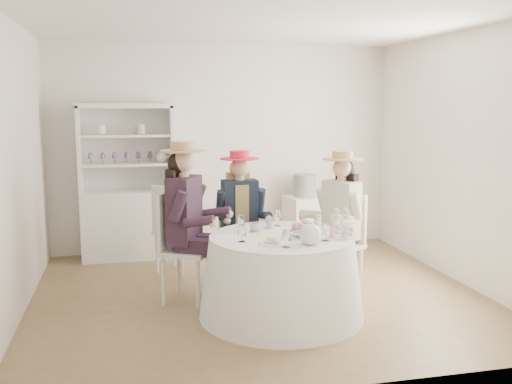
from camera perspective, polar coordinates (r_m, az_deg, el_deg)
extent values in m
plane|color=brown|center=(5.92, 0.22, -10.24)|extent=(4.50, 4.50, 0.00)
plane|color=white|center=(5.65, 0.24, 16.62)|extent=(4.50, 4.50, 0.00)
plane|color=silver|center=(7.58, -3.21, 4.41)|extent=(4.50, 0.00, 4.50)
plane|color=silver|center=(3.72, 7.22, -0.31)|extent=(4.50, 0.00, 4.50)
plane|color=silver|center=(5.57, -22.97, 2.10)|extent=(0.00, 4.50, 4.50)
plane|color=silver|center=(6.51, 19.92, 3.16)|extent=(0.00, 4.50, 4.50)
cone|color=white|center=(5.28, 2.54, -8.47)|extent=(1.51, 1.51, 0.73)
cylinder|color=white|center=(5.18, 2.57, -4.49)|extent=(1.31, 1.31, 0.02)
cube|color=silver|center=(7.36, -12.59, -3.18)|extent=(1.21, 0.65, 0.86)
cube|color=silver|center=(7.41, -12.85, 4.35)|extent=(1.13, 0.27, 1.05)
cube|color=silver|center=(7.20, -12.99, 8.40)|extent=(1.21, 0.65, 0.06)
cube|color=silver|center=(7.24, -17.24, 4.08)|extent=(0.12, 0.43, 1.05)
cube|color=silver|center=(7.24, -8.46, 4.38)|extent=(0.12, 0.43, 1.05)
cube|color=silver|center=(7.24, -12.80, 2.74)|extent=(1.12, 0.59, 0.03)
cube|color=silver|center=(7.21, -12.89, 5.52)|extent=(1.12, 0.59, 0.03)
sphere|color=white|center=(7.24, -9.42, 3.45)|extent=(0.13, 0.13, 0.13)
cube|color=silver|center=(7.67, 4.81, -3.07)|extent=(0.52, 0.52, 0.71)
cylinder|color=black|center=(7.58, 4.86, 0.66)|extent=(0.35, 0.35, 0.30)
cube|color=silver|center=(5.65, -6.89, -5.91)|extent=(0.61, 0.61, 0.04)
cylinder|color=silver|center=(5.50, -5.82, -9.11)|extent=(0.04, 0.04, 0.49)
cylinder|color=silver|center=(5.81, -4.51, -8.08)|extent=(0.04, 0.04, 0.49)
cylinder|color=silver|center=(5.63, -9.25, -8.73)|extent=(0.04, 0.04, 0.49)
cylinder|color=silver|center=(5.94, -7.78, -7.75)|extent=(0.04, 0.04, 0.49)
cube|color=silver|center=(5.66, -8.83, -2.79)|extent=(0.23, 0.39, 0.56)
cube|color=black|center=(5.57, -7.18, -1.77)|extent=(0.39, 0.46, 0.65)
cube|color=black|center=(5.49, -6.01, -5.38)|extent=(0.40, 0.31, 0.13)
cylinder|color=black|center=(5.52, -4.43, -8.88)|extent=(0.11, 0.11, 0.51)
cylinder|color=black|center=(5.32, -7.72, -1.41)|extent=(0.22, 0.18, 0.31)
cube|color=black|center=(5.67, -5.26, -4.90)|extent=(0.40, 0.31, 0.13)
cylinder|color=black|center=(5.70, -3.72, -8.29)|extent=(0.11, 0.11, 0.51)
cylinder|color=black|center=(5.75, -5.89, -0.62)|extent=(0.22, 0.18, 0.31)
cylinder|color=#D8A889|center=(5.51, -7.25, 1.77)|extent=(0.10, 0.10, 0.09)
sphere|color=#D8A889|center=(5.50, -7.28, 3.05)|extent=(0.21, 0.21, 0.21)
sphere|color=black|center=(5.52, -7.75, 2.88)|extent=(0.21, 0.21, 0.21)
cube|color=black|center=(5.57, -8.07, 0.20)|extent=(0.21, 0.28, 0.43)
cylinder|color=tan|center=(5.49, -7.30, 4.09)|extent=(0.45, 0.45, 0.01)
cylinder|color=tan|center=(5.49, -7.31, 4.56)|extent=(0.22, 0.22, 0.09)
cube|color=silver|center=(6.12, -1.57, -5.11)|extent=(0.43, 0.43, 0.04)
cylinder|color=silver|center=(5.99, -2.72, -7.76)|extent=(0.04, 0.04, 0.45)
cylinder|color=silver|center=(6.07, 0.33, -7.53)|extent=(0.04, 0.04, 0.45)
cylinder|color=silver|center=(6.30, -3.39, -6.93)|extent=(0.04, 0.04, 0.45)
cylinder|color=silver|center=(6.37, -0.48, -6.73)|extent=(0.04, 0.04, 0.45)
cube|color=silver|center=(6.23, -1.99, -2.24)|extent=(0.39, 0.05, 0.51)
cube|color=black|center=(6.06, -1.64, -1.58)|extent=(0.38, 0.22, 0.59)
cube|color=tan|center=(6.06, -1.64, -1.58)|extent=(0.15, 0.23, 0.51)
cube|color=black|center=(5.96, -2.16, -4.67)|extent=(0.15, 0.35, 0.12)
cylinder|color=black|center=(5.91, -1.81, -7.89)|extent=(0.10, 0.10, 0.47)
cylinder|color=black|center=(5.96, -3.53, -1.06)|extent=(0.10, 0.18, 0.28)
cube|color=black|center=(6.00, -0.44, -4.57)|extent=(0.15, 0.35, 0.12)
cylinder|color=black|center=(5.95, -0.07, -7.76)|extent=(0.10, 0.10, 0.47)
cylinder|color=black|center=(6.06, 0.40, -0.88)|extent=(0.10, 0.18, 0.28)
cylinder|color=#D8A889|center=(6.01, -1.65, 1.41)|extent=(0.09, 0.09, 0.08)
sphere|color=#D8A889|center=(5.99, -1.65, 2.48)|extent=(0.19, 0.19, 0.19)
sphere|color=tan|center=(6.04, -1.76, 2.38)|extent=(0.19, 0.19, 0.19)
cube|color=tan|center=(6.10, -1.83, 0.17)|extent=(0.25, 0.09, 0.39)
cylinder|color=red|center=(5.98, -1.66, 3.36)|extent=(0.41, 0.41, 0.01)
cylinder|color=red|center=(5.98, -1.66, 3.75)|extent=(0.21, 0.21, 0.08)
cube|color=silver|center=(6.03, 8.29, -5.36)|extent=(0.56, 0.56, 0.04)
cylinder|color=silver|center=(6.08, 6.03, -7.52)|extent=(0.04, 0.04, 0.46)
cylinder|color=silver|center=(5.87, 8.43, -8.17)|extent=(0.04, 0.04, 0.46)
cylinder|color=silver|center=(6.32, 8.07, -6.93)|extent=(0.04, 0.04, 0.46)
cylinder|color=silver|center=(6.12, 10.45, -7.52)|extent=(0.04, 0.04, 0.46)
cube|color=silver|center=(6.11, 9.48, -2.52)|extent=(0.22, 0.36, 0.52)
cube|color=beige|center=(5.97, 8.50, -1.76)|extent=(0.36, 0.43, 0.60)
cube|color=beige|center=(5.98, 6.86, -4.64)|extent=(0.37, 0.29, 0.12)
cylinder|color=beige|center=(5.96, 5.87, -7.76)|extent=(0.10, 0.10, 0.48)
cylinder|color=beige|center=(6.06, 6.72, -0.86)|extent=(0.20, 0.17, 0.28)
cube|color=beige|center=(5.86, 8.22, -4.94)|extent=(0.37, 0.29, 0.12)
cylinder|color=beige|center=(5.84, 7.22, -8.14)|extent=(0.10, 0.10, 0.48)
cylinder|color=beige|center=(5.79, 9.88, -1.39)|extent=(0.20, 0.17, 0.28)
cylinder|color=#D8A889|center=(5.92, 8.58, 1.29)|extent=(0.09, 0.09, 0.08)
sphere|color=#D8A889|center=(5.90, 8.60, 2.39)|extent=(0.20, 0.20, 0.20)
sphere|color=black|center=(5.94, 8.89, 2.27)|extent=(0.20, 0.20, 0.20)
cube|color=black|center=(6.00, 9.05, -0.01)|extent=(0.19, 0.26, 0.39)
cylinder|color=tan|center=(5.89, 8.62, 3.29)|extent=(0.41, 0.41, 0.01)
cylinder|color=tan|center=(5.89, 8.63, 3.69)|extent=(0.21, 0.21, 0.08)
cube|color=silver|center=(6.65, -7.86, -3.92)|extent=(0.60, 0.60, 0.04)
cylinder|color=silver|center=(6.75, -5.80, -5.82)|extent=(0.04, 0.04, 0.47)
cylinder|color=silver|center=(6.93, -8.15, -5.46)|extent=(0.04, 0.04, 0.47)
cylinder|color=silver|center=(6.48, -7.46, -6.47)|extent=(0.04, 0.04, 0.47)
cylinder|color=silver|center=(6.67, -9.86, -6.07)|extent=(0.04, 0.04, 0.47)
cube|color=silver|center=(6.44, -8.90, -1.76)|extent=(0.33, 0.28, 0.53)
imported|color=white|center=(5.31, -0.09, -3.61)|extent=(0.10, 0.10, 0.07)
imported|color=white|center=(5.45, 1.34, -3.32)|extent=(0.09, 0.09, 0.07)
imported|color=white|center=(5.33, 5.35, -3.65)|extent=(0.11, 0.11, 0.07)
imported|color=white|center=(5.17, 4.84, -4.09)|extent=(0.28, 0.28, 0.06)
sphere|color=pink|center=(5.13, 5.35, -3.51)|extent=(0.07, 0.07, 0.07)
sphere|color=white|center=(5.16, 5.07, -3.43)|extent=(0.07, 0.07, 0.07)
sphere|color=pink|center=(5.17, 4.63, -3.40)|extent=(0.07, 0.07, 0.07)
sphere|color=white|center=(5.15, 4.23, -3.44)|extent=(0.07, 0.07, 0.07)
sphere|color=pink|center=(5.12, 4.06, -3.53)|extent=(0.07, 0.07, 0.07)
sphere|color=white|center=(5.08, 4.19, -3.62)|extent=(0.07, 0.07, 0.07)
sphere|color=pink|center=(5.06, 4.58, -3.68)|extent=(0.07, 0.07, 0.07)
sphere|color=white|center=(5.06, 5.03, -3.67)|extent=(0.07, 0.07, 0.07)
sphere|color=pink|center=(5.09, 5.34, -3.61)|extent=(0.07, 0.07, 0.07)
sphere|color=white|center=(4.86, 5.46, -4.24)|extent=(0.19, 0.19, 0.19)
cylinder|color=white|center=(4.90, 6.77, -4.04)|extent=(0.11, 0.03, 0.09)
cylinder|color=white|center=(4.84, 5.47, -3.13)|extent=(0.04, 0.04, 0.02)
cylinder|color=white|center=(4.87, 1.70, -5.16)|extent=(0.24, 0.24, 0.01)
cube|color=beige|center=(4.83, 1.22, -4.99)|extent=(0.06, 0.04, 0.03)
cube|color=beige|center=(4.86, 1.70, -4.77)|extent=(0.06, 0.05, 0.03)
cube|color=beige|center=(4.89, 2.17, -4.83)|extent=(0.07, 0.06, 0.03)
cube|color=beige|center=(4.89, 1.38, -4.68)|extent=(0.07, 0.07, 0.03)
cube|color=beige|center=(4.84, 2.13, -4.99)|extent=(0.06, 0.07, 0.03)
cylinder|color=white|center=(5.18, 8.55, -4.39)|extent=(0.27, 0.27, 0.01)
cylinder|color=white|center=(5.16, 8.58, -3.50)|extent=(0.02, 0.02, 0.18)
cylinder|color=white|center=(5.14, 8.60, -2.53)|extent=(0.20, 0.20, 0.01)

